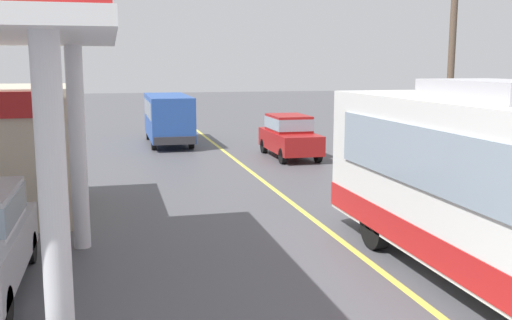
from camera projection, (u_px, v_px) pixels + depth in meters
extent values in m
plane|color=#4C4C51|center=(234.00, 159.00, 24.68)|extent=(120.00, 120.00, 0.00)
cube|color=#D8CC4C|center=(263.00, 181.00, 19.89)|extent=(0.16, 50.00, 0.01)
cube|color=#8C9EAD|center=(462.00, 170.00, 9.06)|extent=(0.06, 9.35, 1.10)
cube|color=#B2B2B7|center=(497.00, 91.00, 10.12)|extent=(1.60, 2.80, 0.36)
cylinder|color=black|center=(376.00, 226.00, 12.55)|extent=(0.30, 1.00, 1.00)
cylinder|color=black|center=(465.00, 220.00, 13.07)|extent=(0.30, 1.00, 1.00)
cylinder|color=silver|center=(53.00, 200.00, 7.18)|extent=(0.36, 0.36, 4.60)
cylinder|color=silver|center=(78.00, 143.00, 12.35)|extent=(0.36, 0.36, 4.60)
cylinder|color=black|center=(3.00, 307.00, 8.79)|extent=(0.20, 0.64, 0.64)
cylinder|color=black|center=(30.00, 247.00, 11.67)|extent=(0.20, 0.64, 0.64)
cube|color=#264C9E|center=(168.00, 116.00, 29.11)|extent=(2.00, 6.00, 2.10)
cube|color=#8C9EAD|center=(168.00, 108.00, 29.04)|extent=(2.04, 5.10, 0.80)
cube|color=#2D2D33|center=(175.00, 141.00, 26.33)|extent=(1.90, 0.16, 0.36)
cylinder|color=black|center=(154.00, 142.00, 27.15)|extent=(0.22, 0.76, 0.76)
cylinder|color=black|center=(191.00, 141.00, 27.57)|extent=(0.22, 0.76, 0.76)
cylinder|color=black|center=(149.00, 132.00, 30.98)|extent=(0.22, 0.76, 0.76)
cylinder|color=black|center=(181.00, 131.00, 31.40)|extent=(0.22, 0.76, 0.76)
cube|color=maroon|center=(290.00, 141.00, 24.88)|extent=(1.70, 4.20, 0.80)
cube|color=maroon|center=(288.00, 123.00, 24.95)|extent=(1.50, 2.31, 0.70)
cube|color=#8C9EAD|center=(288.00, 123.00, 24.95)|extent=(1.53, 2.35, 0.49)
cylinder|color=black|center=(283.00, 156.00, 23.33)|extent=(0.20, 0.64, 0.64)
cylinder|color=black|center=(318.00, 155.00, 23.69)|extent=(0.20, 0.64, 0.64)
cylinder|color=black|center=(264.00, 146.00, 26.21)|extent=(0.20, 0.64, 0.64)
cylinder|color=black|center=(296.00, 145.00, 26.56)|extent=(0.20, 0.64, 0.64)
cylinder|color=brown|center=(452.00, 52.00, 20.28)|extent=(0.24, 0.24, 8.77)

